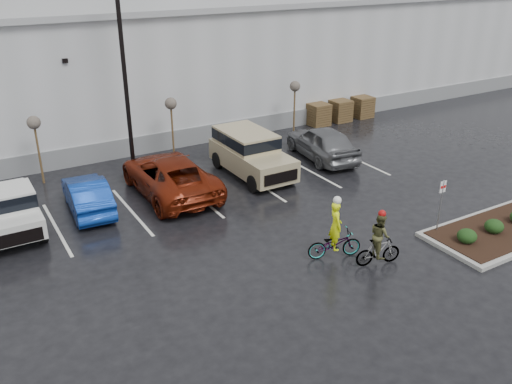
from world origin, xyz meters
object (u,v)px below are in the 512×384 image
sapling_east (295,89)px  pallet_stack_c (362,107)px  pallet_stack_a (318,114)px  car_red (170,175)px  sapling_mid (171,107)px  pallet_stack_b (340,111)px  cyclist_hivis (335,239)px  suv_tan (252,155)px  lamppost (123,54)px  car_blue (87,195)px  sapling_west (34,126)px  fire_lane_sign (441,200)px  cyclist_olive (379,244)px  car_grey (322,142)px  pickup_white (5,205)px

sapling_east → pallet_stack_c: size_ratio=2.37×
pallet_stack_a → pallet_stack_c: same height
sapling_east → car_red: sapling_east is taller
sapling_mid → pallet_stack_b: size_ratio=2.37×
cyclist_hivis → pallet_stack_c: bearing=-26.0°
pallet_stack_b → suv_tan: 10.67m
lamppost → sapling_east: size_ratio=2.88×
lamppost → sapling_east: (10.00, 1.00, -2.96)m
pallet_stack_a → sapling_east: bearing=-158.2°
car_blue → car_red: size_ratio=0.69×
sapling_west → car_blue: sapling_west is taller
fire_lane_sign → cyclist_olive: 3.51m
suv_tan → cyclist_hivis: (-1.41, -8.08, -0.31)m
sapling_east → fire_lane_sign: sapling_east is taller
sapling_west → sapling_mid: same height
sapling_west → cyclist_hivis: sapling_west is taller
sapling_west → lamppost: bearing=-14.0°
suv_tan → pallet_stack_a: bearing=33.4°
sapling_east → car_grey: bearing=-103.1°
fire_lane_sign → sapling_west: bearing=132.7°
sapling_east → pallet_stack_c: (6.00, 1.00, -2.05)m
pallet_stack_a → car_red: bearing=-156.8°
pallet_stack_a → pallet_stack_b: size_ratio=1.00×
sapling_east → pallet_stack_a: 3.39m
pallet_stack_c → cyclist_olive: cyclist_olive is taller
pickup_white → suv_tan: suv_tan is taller
cyclist_hivis → car_red: bearing=36.9°
suv_tan → cyclist_hivis: cyclist_hivis is taller
sapling_east → car_red: bearing=-156.4°
sapling_east → pallet_stack_a: (2.50, 1.00, -2.05)m
pallet_stack_a → suv_tan: (-7.69, -5.07, 0.35)m
cyclist_olive → car_blue: bearing=52.8°
car_grey → lamppost: bearing=-9.8°
sapling_west → suv_tan: size_ratio=0.63×
pallet_stack_a → sapling_west: bearing=-176.5°
pickup_white → car_red: bearing=-0.7°
pickup_white → pallet_stack_c: bearing=12.8°
sapling_mid → pallet_stack_c: bearing=4.2°
sapling_east → pickup_white: (-16.04, -4.01, -1.75)m
car_red → cyclist_hivis: cyclist_hivis is taller
pallet_stack_c → sapling_east: bearing=-170.5°
pickup_white → cyclist_hivis: cyclist_hivis is taller
pallet_stack_b → fire_lane_sign: 15.23m
sapling_west → car_blue: 4.61m
car_red → cyclist_hivis: bearing=109.6°
pickup_white → sapling_mid: bearing=25.2°
cyclist_olive → pallet_stack_c: bearing=-24.6°
pallet_stack_c → car_red: car_red is taller
sapling_west → pallet_stack_b: sapling_west is taller
lamppost → pallet_stack_c: bearing=7.1°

